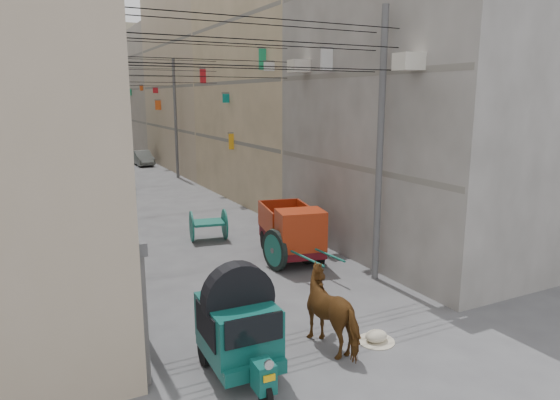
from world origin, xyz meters
TOP-DOWN VIEW (x-y plane):
  - building_row_right at (8.00, 34.13)m, footprint 8.00×62.00m
  - end_cap_building at (0.00, 66.00)m, footprint 22.00×10.00m
  - shutters_left at (-3.92, 10.38)m, footprint 0.18×14.40m
  - signboards at (-0.01, 21.66)m, footprint 8.22×40.52m
  - ac_units at (3.65, 7.67)m, footprint 0.70×6.55m
  - utility_poles at (0.00, 17.00)m, footprint 7.40×22.20m
  - overhead_cables at (0.00, 14.40)m, footprint 7.40×22.52m
  - auto_rickshaw at (-2.18, 2.91)m, footprint 1.49×2.54m
  - tonga_cart at (1.80, 8.11)m, footprint 1.50×3.05m
  - mini_truck at (2.20, 8.67)m, footprint 2.21×3.65m
  - second_cart at (0.42, 12.33)m, footprint 1.54×1.41m
  - feed_sack at (1.11, 2.72)m, footprint 0.53×0.43m
  - horse at (0.16, 3.00)m, footprint 1.17×2.11m
  - distant_car_white at (-0.78, 24.11)m, footprint 2.09×3.62m
  - distant_car_grey at (2.80, 35.63)m, footprint 1.32×3.58m
  - distant_car_green at (0.01, 37.38)m, footprint 2.48×4.79m

SIDE VIEW (x-z plane):
  - feed_sack at x=1.11m, z-range 0.00..0.27m
  - distant_car_white at x=-0.78m, z-range 0.00..1.16m
  - distant_car_grey at x=2.80m, z-range 0.00..1.17m
  - second_cart at x=0.42m, z-range 0.04..1.23m
  - distant_car_green at x=0.01m, z-range 0.00..1.33m
  - tonga_cart at x=1.80m, z-range 0.03..1.36m
  - horse at x=0.16m, z-range 0.00..1.70m
  - mini_truck at x=2.20m, z-range -0.04..1.88m
  - auto_rickshaw at x=-2.18m, z-range 0.16..1.93m
  - shutters_left at x=-3.92m, z-range 0.06..2.93m
  - signboards at x=-0.01m, z-range 0.59..6.27m
  - utility_poles at x=0.00m, z-range 0.00..8.00m
  - building_row_right at x=8.00m, z-range -0.54..13.46m
  - end_cap_building at x=0.00m, z-range 0.00..13.00m
  - overhead_cables at x=0.00m, z-range 6.20..7.33m
  - ac_units at x=3.65m, z-range 5.76..9.11m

